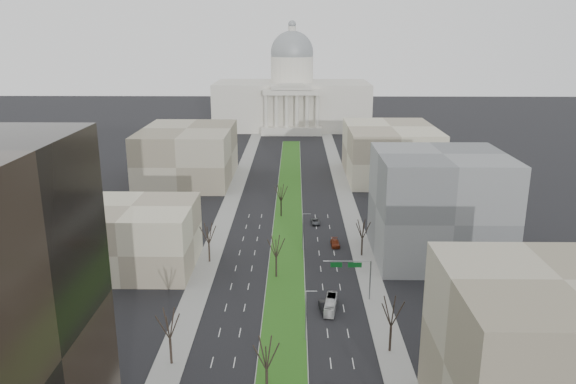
# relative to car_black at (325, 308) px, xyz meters

# --- Properties ---
(ground) EXTENTS (600.00, 600.00, 0.00)m
(ground) POSITION_rel_car_black_xyz_m (-7.48, 54.91, -0.85)
(ground) COLOR black
(ground) RESTS_ON ground
(median) EXTENTS (8.00, 222.03, 0.20)m
(median) POSITION_rel_car_black_xyz_m (-7.48, 53.89, -0.75)
(median) COLOR #999993
(median) RESTS_ON ground
(sidewalk_left) EXTENTS (5.00, 330.00, 0.15)m
(sidewalk_left) POSITION_rel_car_black_xyz_m (-24.98, 29.91, -0.78)
(sidewalk_left) COLOR gray
(sidewalk_left) RESTS_ON ground
(sidewalk_right) EXTENTS (5.00, 330.00, 0.15)m
(sidewalk_right) POSITION_rel_car_black_xyz_m (10.02, 29.91, -0.78)
(sidewalk_right) COLOR gray
(sidewalk_right) RESTS_ON ground
(capitol) EXTENTS (80.00, 46.00, 55.00)m
(capitol) POSITION_rel_car_black_xyz_m (-7.48, 204.49, 15.45)
(capitol) COLOR beige
(capitol) RESTS_ON ground
(building_beige_left) EXTENTS (26.00, 22.00, 14.00)m
(building_beige_left) POSITION_rel_car_black_xyz_m (-40.48, 19.91, 6.15)
(building_beige_left) COLOR tan
(building_beige_left) RESTS_ON ground
(building_tan_right) EXTENTS (26.00, 24.00, 22.00)m
(building_tan_right) POSITION_rel_car_black_xyz_m (25.52, -33.09, 10.15)
(building_tan_right) COLOR gray
(building_tan_right) RESTS_ON ground
(building_grey_right) EXTENTS (28.00, 26.00, 24.00)m
(building_grey_right) POSITION_rel_car_black_xyz_m (26.52, 26.91, 11.15)
(building_grey_right) COLOR slate
(building_grey_right) RESTS_ON ground
(building_far_left) EXTENTS (30.00, 40.00, 18.00)m
(building_far_left) POSITION_rel_car_black_xyz_m (-42.48, 94.91, 8.15)
(building_far_left) COLOR gray
(building_far_left) RESTS_ON ground
(building_far_right) EXTENTS (30.00, 40.00, 18.00)m
(building_far_right) POSITION_rel_car_black_xyz_m (27.52, 99.91, 8.15)
(building_far_right) COLOR tan
(building_far_right) RESTS_ON ground
(tree_left_mid) EXTENTS (5.40, 5.40, 9.72)m
(tree_left_mid) POSITION_rel_car_black_xyz_m (-24.68, -17.09, 6.15)
(tree_left_mid) COLOR black
(tree_left_mid) RESTS_ON ground
(tree_left_far) EXTENTS (5.28, 5.28, 9.50)m
(tree_left_far) POSITION_rel_car_black_xyz_m (-24.68, 22.91, 5.99)
(tree_left_far) COLOR black
(tree_left_far) RESTS_ON ground
(tree_right_mid) EXTENTS (5.52, 5.52, 9.94)m
(tree_right_mid) POSITION_rel_car_black_xyz_m (9.72, -13.09, 6.30)
(tree_right_mid) COLOR black
(tree_right_mid) RESTS_ON ground
(tree_right_far) EXTENTS (5.04, 5.04, 9.07)m
(tree_right_far) POSITION_rel_car_black_xyz_m (9.72, 26.91, 5.68)
(tree_right_far) COLOR black
(tree_right_far) RESTS_ON ground
(tree_median_a) EXTENTS (5.40, 5.40, 9.72)m
(tree_median_a) POSITION_rel_car_black_xyz_m (-9.48, -25.09, 6.15)
(tree_median_a) COLOR black
(tree_median_a) RESTS_ON ground
(tree_median_b) EXTENTS (5.40, 5.40, 9.72)m
(tree_median_b) POSITION_rel_car_black_xyz_m (-9.48, 14.91, 6.15)
(tree_median_b) COLOR black
(tree_median_b) RESTS_ON ground
(tree_median_c) EXTENTS (5.40, 5.40, 9.72)m
(tree_median_c) POSITION_rel_car_black_xyz_m (-9.48, 54.91, 6.15)
(tree_median_c) COLOR black
(tree_median_c) RESTS_ON ground
(streetlamp_median_b) EXTENTS (1.90, 0.20, 9.16)m
(streetlamp_median_b) POSITION_rel_car_black_xyz_m (-3.72, -10.09, 3.96)
(streetlamp_median_b) COLOR gray
(streetlamp_median_b) RESTS_ON ground
(streetlamp_median_c) EXTENTS (1.90, 0.20, 9.16)m
(streetlamp_median_c) POSITION_rel_car_black_xyz_m (-3.72, 29.91, 3.96)
(streetlamp_median_c) COLOR gray
(streetlamp_median_c) RESTS_ON ground
(mast_arm_signs) EXTENTS (9.12, 0.24, 8.09)m
(mast_arm_signs) POSITION_rel_car_black_xyz_m (6.01, 4.93, 5.26)
(mast_arm_signs) COLOR gray
(mast_arm_signs) RESTS_ON ground
(car_black) EXTENTS (2.47, 5.36, 1.70)m
(car_black) POSITION_rel_car_black_xyz_m (0.00, 0.00, 0.00)
(car_black) COLOR black
(car_black) RESTS_ON ground
(car_red) EXTENTS (2.15, 4.99, 1.43)m
(car_red) POSITION_rel_car_black_xyz_m (4.03, 33.00, -0.14)
(car_red) COLOR #64210D
(car_red) RESTS_ON ground
(car_grey_far) EXTENTS (2.47, 4.81, 1.30)m
(car_grey_far) POSITION_rel_car_black_xyz_m (-0.19, 48.95, -0.20)
(car_grey_far) COLOR #46494D
(car_grey_far) RESTS_ON ground
(box_van) EXTENTS (3.04, 8.14, 2.21)m
(box_van) POSITION_rel_car_black_xyz_m (1.03, 0.81, 0.26)
(box_van) COLOR white
(box_van) RESTS_ON ground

